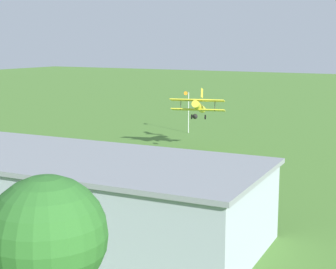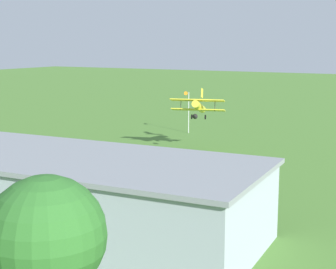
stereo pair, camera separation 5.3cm
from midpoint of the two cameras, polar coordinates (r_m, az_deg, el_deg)
The scene contains 7 objects.
ground_plane at distance 69.78m, azimuth 5.32°, elevation -2.54°, with size 400.00×400.00×0.00m, color #47752D.
hangar at distance 43.99m, azimuth -12.19°, elevation -5.91°, with size 34.78×14.47×6.19m.
biplane at distance 73.89m, azimuth 3.30°, elevation 3.01°, with size 7.71×7.28×4.11m.
person_by_parked_cars at distance 68.36m, azimuth -14.58°, elevation -2.41°, with size 0.45×0.45×1.58m.
person_at_fence_line at distance 62.92m, azimuth -10.22°, elevation -3.25°, with size 0.52×0.52×1.65m.
tree_near_perimeter_road at distance 21.78m, azimuth -12.77°, elevation -10.52°, with size 4.79×4.79×9.79m.
windsock at distance 88.49m, azimuth 1.90°, elevation 4.08°, with size 1.40×1.39×6.93m.
Camera 2 is at (-27.38, 62.45, 14.82)m, focal length 57.28 mm.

